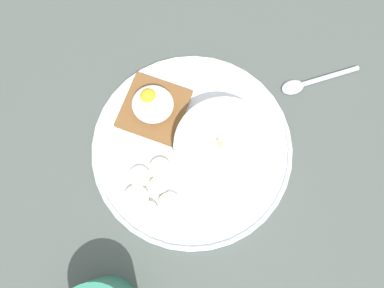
{
  "coord_description": "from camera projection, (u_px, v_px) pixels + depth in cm",
  "views": [
    {
      "loc": [
        3.03,
        -13.63,
        57.85
      ],
      "look_at": [
        0.0,
        0.0,
        5.0
      ],
      "focal_mm": 35.0,
      "sensor_mm": 36.0,
      "label": 1
    }
  ],
  "objects": [
    {
      "name": "ground_plane",
      "position": [
        192.0,
        151.0,
        0.59
      ],
      "size": [
        120.0,
        120.0,
        2.0
      ],
      "primitive_type": "cube",
      "color": "#454C47",
      "rests_on": "ground"
    },
    {
      "name": "banana_slice_right",
      "position": [
        148.0,
        211.0,
        0.53
      ],
      "size": [
        3.82,
        3.77,
        1.71
      ],
      "color": "beige",
      "rests_on": "plate"
    },
    {
      "name": "banana_slice_left",
      "position": [
        169.0,
        204.0,
        0.54
      ],
      "size": [
        4.64,
        4.67,
        1.55
      ],
      "color": "#EEE8C8",
      "rests_on": "plate"
    },
    {
      "name": "oatmeal_bowl",
      "position": [
        225.0,
        147.0,
        0.54
      ],
      "size": [
        14.44,
        14.44,
        5.46
      ],
      "color": "white",
      "rests_on": "plate"
    },
    {
      "name": "toast_slice",
      "position": [
        154.0,
        109.0,
        0.57
      ],
      "size": [
        10.54,
        10.54,
        1.28
      ],
      "color": "brown",
      "rests_on": "plate"
    },
    {
      "name": "banana_slice_inner",
      "position": [
        160.0,
        169.0,
        0.55
      ],
      "size": [
        4.4,
        4.39,
        1.34
      ],
      "color": "#ECECB8",
      "rests_on": "plate"
    },
    {
      "name": "spoon",
      "position": [
        311.0,
        82.0,
        0.6
      ],
      "size": [
        12.19,
        7.94,
        0.8
      ],
      "color": "silver",
      "rests_on": "ground_plane"
    },
    {
      "name": "banana_slice_front",
      "position": [
        159.0,
        185.0,
        0.55
      ],
      "size": [
        3.85,
        3.85,
        1.13
      ],
      "color": "beige",
      "rests_on": "plate"
    },
    {
      "name": "poached_egg",
      "position": [
        152.0,
        103.0,
        0.55
      ],
      "size": [
        6.28,
        6.04,
        3.67
      ],
      "color": "white",
      "rests_on": "toast_slice"
    },
    {
      "name": "banana_slice_back",
      "position": [
        140.0,
        177.0,
        0.55
      ],
      "size": [
        4.21,
        4.21,
        1.03
      ],
      "color": "beige",
      "rests_on": "plate"
    },
    {
      "name": "banana_slice_outer",
      "position": [
        137.0,
        198.0,
        0.54
      ],
      "size": [
        4.46,
        4.55,
        1.75
      ],
      "color": "beige",
      "rests_on": "plate"
    },
    {
      "name": "plate",
      "position": [
        192.0,
        148.0,
        0.57
      ],
      "size": [
        30.45,
        30.45,
        1.6
      ],
      "color": "white",
      "rests_on": "ground_plane"
    }
  ]
}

